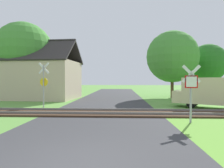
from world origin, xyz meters
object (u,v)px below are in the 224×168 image
at_px(stop_sign_near, 191,88).
at_px(tree_far, 208,63).
at_px(house, 44,79).
at_px(crossing_sign_far, 44,82).
at_px(tree_left, 24,51).
at_px(tree_right, 172,57).
at_px(mail_truck, 211,91).

height_order(stop_sign_near, tree_far, tree_far).
xyz_separation_m(house, tree_far, (19.65, 4.72, 2.05)).
distance_m(crossing_sign_far, tree_far, 20.73).
distance_m(tree_far, tree_left, 22.50).
relative_size(stop_sign_near, tree_right, 0.36).
height_order(stop_sign_near, house, house).
relative_size(house, tree_left, 0.90).
distance_m(crossing_sign_far, house, 7.41).
xyz_separation_m(crossing_sign_far, house, (-2.66, 6.91, 0.28)).
bearing_deg(tree_left, tree_right, 5.63).
xyz_separation_m(tree_left, mail_truck, (17.39, -6.95, -4.07)).
relative_size(tree_far, tree_left, 0.79).
xyz_separation_m(house, tree_left, (-2.36, 0.19, 3.09)).
bearing_deg(tree_far, tree_right, -151.28).
distance_m(house, tree_far, 20.32).
bearing_deg(house, mail_truck, -19.70).
height_order(crossing_sign_far, tree_far, tree_far).
distance_m(stop_sign_near, tree_far, 18.59).
bearing_deg(house, tree_left, 179.94).
relative_size(tree_left, mail_truck, 1.63).
bearing_deg(tree_left, crossing_sign_far, -54.75).
bearing_deg(house, stop_sign_near, -40.80).
distance_m(stop_sign_near, house, 16.78).
xyz_separation_m(crossing_sign_far, mail_truck, (12.38, 0.15, -0.71)).
bearing_deg(mail_truck, tree_right, 32.00).
bearing_deg(mail_truck, crossing_sign_far, 118.44).
height_order(tree_far, tree_right, tree_right).
relative_size(house, mail_truck, 1.47).
bearing_deg(stop_sign_near, mail_truck, -120.44).
height_order(stop_sign_near, tree_left, tree_left).
bearing_deg(house, tree_right, 11.81).
bearing_deg(mail_truck, tree_left, 95.97).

